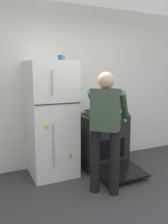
% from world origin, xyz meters
% --- Properties ---
extents(ground, '(8.00, 8.00, 0.00)m').
position_xyz_m(ground, '(0.00, 0.00, 0.00)').
color(ground, '#38383D').
extents(kitchen_wall_back, '(6.00, 0.10, 2.70)m').
position_xyz_m(kitchen_wall_back, '(0.00, 1.95, 1.35)').
color(kitchen_wall_back, white).
rests_on(kitchen_wall_back, ground).
extents(refrigerator, '(0.68, 0.72, 1.76)m').
position_xyz_m(refrigerator, '(-0.45, 1.57, 0.88)').
color(refrigerator, white).
rests_on(refrigerator, ground).
extents(stove_range, '(0.76, 1.21, 0.89)m').
position_xyz_m(stove_range, '(0.42, 1.55, 0.43)').
color(stove_range, black).
rests_on(stove_range, ground).
extents(person_cook, '(0.70, 0.74, 1.60)m').
position_xyz_m(person_cook, '(0.02, 0.72, 0.96)').
color(person_cook, black).
rests_on(person_cook, ground).
extents(red_pot, '(0.35, 0.25, 0.11)m').
position_xyz_m(red_pot, '(0.26, 1.52, 0.94)').
color(red_pot, '#236638').
rests_on(red_pot, stove_range).
extents(coffee_mug, '(0.11, 0.08, 0.10)m').
position_xyz_m(coffee_mug, '(-0.27, 1.62, 1.81)').
color(coffee_mug, '#2D6093').
rests_on(coffee_mug, refrigerator).
extents(pepper_mill, '(0.05, 0.05, 0.18)m').
position_xyz_m(pepper_mill, '(0.72, 1.77, 0.98)').
color(pepper_mill, brown).
rests_on(pepper_mill, stove_range).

